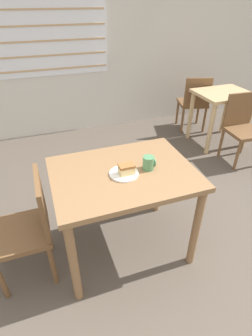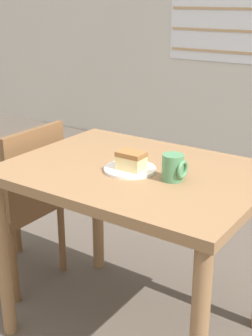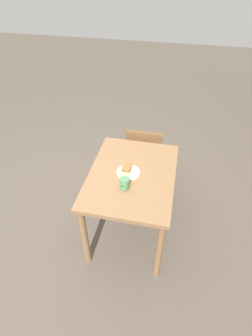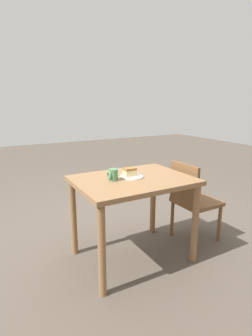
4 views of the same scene
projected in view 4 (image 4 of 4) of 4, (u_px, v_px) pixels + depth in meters
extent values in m
plane|color=brown|center=(101.00, 235.00, 2.89)|extent=(14.00, 14.00, 0.00)
cube|color=olive|center=(133.00, 180.00, 2.30)|extent=(1.01, 0.75, 0.04)
cylinder|color=olive|center=(153.00, 201.00, 2.89)|extent=(0.06, 0.06, 0.74)
cylinder|color=olive|center=(73.00, 218.00, 2.46)|extent=(0.06, 0.06, 0.74)
cylinder|color=olive|center=(195.00, 224.00, 2.33)|extent=(0.06, 0.06, 0.74)
cylinder|color=olive|center=(102.00, 252.00, 1.90)|extent=(0.06, 0.06, 0.74)
cube|color=brown|center=(197.00, 202.00, 2.73)|extent=(0.40, 0.40, 0.04)
cylinder|color=brown|center=(219.00, 224.00, 2.72)|extent=(0.04, 0.04, 0.40)
cylinder|color=brown|center=(196.00, 212.00, 3.01)|extent=(0.04, 0.04, 0.40)
cylinder|color=brown|center=(195.00, 231.00, 2.56)|extent=(0.04, 0.04, 0.40)
cylinder|color=brown|center=(172.00, 218.00, 2.85)|extent=(0.04, 0.04, 0.40)
cube|color=brown|center=(184.00, 184.00, 2.59)|extent=(0.03, 0.38, 0.41)
cylinder|color=white|center=(132.00, 177.00, 2.33)|extent=(0.20, 0.20, 0.01)
cube|color=#E5CC89|center=(130.00, 173.00, 2.32)|extent=(0.10, 0.07, 0.05)
cube|color=#936033|center=(130.00, 169.00, 2.32)|extent=(0.11, 0.07, 0.02)
cylinder|color=#4C8456|center=(113.00, 175.00, 2.22)|extent=(0.08, 0.08, 0.10)
torus|color=#4C8456|center=(109.00, 175.00, 2.21)|extent=(0.01, 0.07, 0.07)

